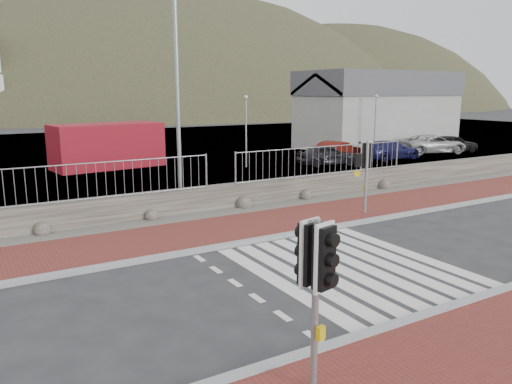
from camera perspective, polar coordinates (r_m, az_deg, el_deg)
ground at (r=12.98m, az=10.54°, el=-8.39°), size 220.00×220.00×0.00m
sidewalk_far at (r=16.44m, az=0.21°, el=-3.77°), size 40.00×3.00×0.08m
kerb_near at (r=11.05m, az=21.03°, el=-12.34°), size 40.00×0.25×0.12m
kerb_far at (r=15.22m, az=3.11°, el=-5.01°), size 40.00×0.25×0.12m
zebra_crossing at (r=12.97m, az=10.55°, el=-8.37°), size 4.62×5.60×0.01m
gravel_strip at (r=18.14m, az=-3.03°, el=-2.36°), size 40.00×1.50×0.06m
stone_wall at (r=18.74m, az=-4.17°, el=-0.60°), size 40.00×0.60×0.90m
railing at (r=18.37m, az=-4.03°, el=3.49°), size 18.07×0.07×1.22m
quay at (r=38.16m, az=-18.13°, el=4.37°), size 120.00×40.00×0.50m
water at (r=72.61m, az=-24.29°, el=7.06°), size 220.00×50.00×0.05m
harbor_building at (r=40.44m, az=13.69°, el=9.16°), size 12.20×6.20×5.80m
hills_backdrop at (r=101.92m, az=-21.10°, el=-4.88°), size 254.00×90.00×100.00m
traffic_signal_near at (r=7.12m, az=6.88°, el=-8.87°), size 0.42×0.31×2.65m
traffic_signal_far at (r=17.94m, az=12.45°, el=3.37°), size 0.65×0.43×2.65m
streetlight at (r=18.63m, az=-8.62°, el=13.12°), size 1.86×0.40×8.77m
shipping_container at (r=29.99m, az=-16.61°, el=5.09°), size 6.37×3.39×2.53m
car_a at (r=30.05m, az=8.13°, el=4.22°), size 3.83×2.16×1.23m
car_b at (r=31.75m, az=9.27°, el=4.63°), size 4.15×2.52×1.29m
car_c at (r=33.39m, az=15.11°, el=4.66°), size 4.24×1.76×1.22m
car_d at (r=37.65m, az=19.55°, el=5.19°), size 5.15×3.44×1.31m
car_e at (r=38.80m, az=21.52°, el=5.18°), size 3.96×2.45×1.26m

